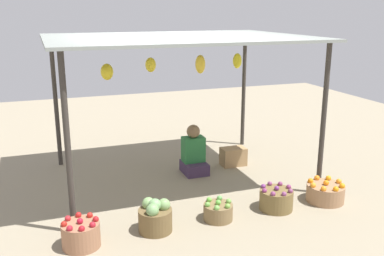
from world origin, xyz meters
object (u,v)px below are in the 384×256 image
object	(u,v)px
vendor_person	(194,155)
basket_cabbages	(155,217)
basket_purple_onions	(276,199)
wooden_crate_near_vendor	(233,157)
basket_green_apples	(218,211)
basket_red_apples	(81,234)
basket_oranges	(325,192)

from	to	relation	value
vendor_person	basket_cabbages	distance (m)	1.96
basket_purple_onions	vendor_person	bearing A→B (deg)	109.07
wooden_crate_near_vendor	basket_green_apples	bearing A→B (deg)	-120.34
basket_red_apples	basket_green_apples	xyz separation A→B (m)	(1.66, 0.08, -0.04)
basket_red_apples	basket_oranges	bearing A→B (deg)	1.50
basket_green_apples	wooden_crate_near_vendor	size ratio (longest dim) A/B	0.90
basket_green_apples	basket_oranges	world-z (taller)	basket_oranges
vendor_person	basket_red_apples	size ratio (longest dim) A/B	1.87
basket_green_apples	wooden_crate_near_vendor	bearing A→B (deg)	59.66
basket_green_apples	basket_purple_onions	size ratio (longest dim) A/B	0.84
basket_green_apples	basket_red_apples	bearing A→B (deg)	-177.34
vendor_person	basket_green_apples	bearing A→B (deg)	-99.43
basket_cabbages	basket_green_apples	size ratio (longest dim) A/B	1.12
basket_cabbages	basket_purple_onions	distance (m)	1.63
basket_green_apples	basket_purple_onions	distance (m)	0.83
basket_cabbages	basket_green_apples	xyz separation A→B (m)	(0.80, 0.02, -0.07)
basket_green_apples	wooden_crate_near_vendor	world-z (taller)	wooden_crate_near_vendor
basket_cabbages	basket_green_apples	bearing A→B (deg)	1.18
basket_cabbages	basket_purple_onions	size ratio (longest dim) A/B	0.94
vendor_person	wooden_crate_near_vendor	distance (m)	0.76
basket_oranges	wooden_crate_near_vendor	size ratio (longest dim) A/B	1.25
basket_green_apples	basket_purple_onions	bearing A→B (deg)	1.09
basket_green_apples	basket_oranges	size ratio (longest dim) A/B	0.72
basket_red_apples	basket_purple_onions	world-z (taller)	basket_red_apples
vendor_person	basket_cabbages	world-z (taller)	vendor_person
basket_red_apples	basket_oranges	distance (m)	3.24
basket_oranges	basket_green_apples	bearing A→B (deg)	-179.73
basket_green_apples	wooden_crate_near_vendor	distance (m)	1.99
vendor_person	basket_oranges	distance (m)	2.09
vendor_person	basket_green_apples	world-z (taller)	vendor_person
basket_red_apples	wooden_crate_near_vendor	distance (m)	3.21
basket_red_apples	basket_cabbages	bearing A→B (deg)	4.06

